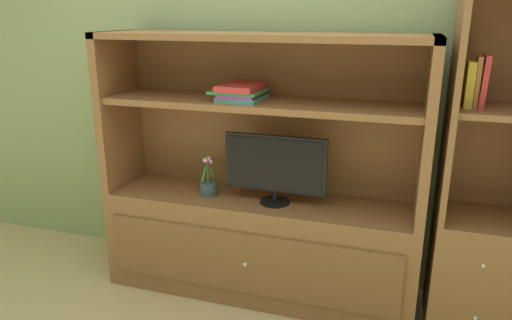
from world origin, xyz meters
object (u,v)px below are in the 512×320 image
at_px(media_console, 259,217).
at_px(magazine_stack, 242,92).
at_px(tv_monitor, 275,167).
at_px(potted_plant, 208,186).
at_px(upright_book_row, 475,83).
at_px(bookshelf_tall, 481,223).

distance_m(media_console, magazine_stack, 0.75).
xyz_separation_m(tv_monitor, magazine_stack, (-0.21, 0.04, 0.41)).
xyz_separation_m(media_console, potted_plant, (-0.30, -0.05, 0.18)).
xyz_separation_m(potted_plant, upright_book_row, (1.39, 0.04, 0.67)).
height_order(tv_monitor, potted_plant, tv_monitor).
relative_size(potted_plant, magazine_stack, 0.75).
xyz_separation_m(tv_monitor, potted_plant, (-0.41, 0.00, -0.16)).
bearing_deg(media_console, upright_book_row, -0.37).
xyz_separation_m(potted_plant, bookshelf_tall, (1.51, 0.05, -0.05)).
distance_m(potted_plant, magazine_stack, 0.61).
relative_size(tv_monitor, potted_plant, 2.29).
bearing_deg(tv_monitor, bookshelf_tall, 2.74).
bearing_deg(tv_monitor, media_console, 155.92).
height_order(magazine_stack, upright_book_row, upright_book_row).
xyz_separation_m(tv_monitor, upright_book_row, (0.97, 0.04, 0.51)).
distance_m(tv_monitor, upright_book_row, 1.10).
height_order(tv_monitor, magazine_stack, magazine_stack).
height_order(bookshelf_tall, upright_book_row, bookshelf_tall).
xyz_separation_m(potted_plant, magazine_stack, (0.20, 0.04, 0.57)).
bearing_deg(bookshelf_tall, upright_book_row, -175.12).
relative_size(media_console, bookshelf_tall, 0.98).
bearing_deg(potted_plant, media_console, 8.79).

